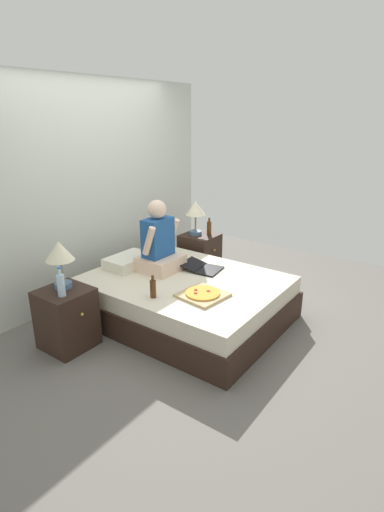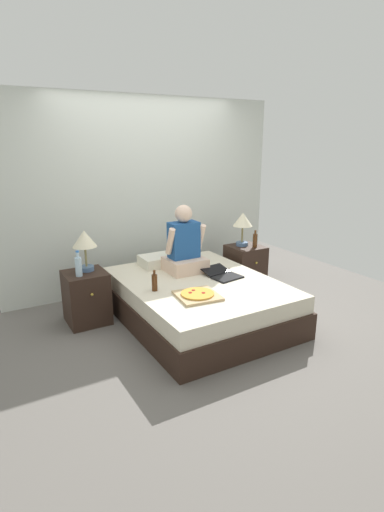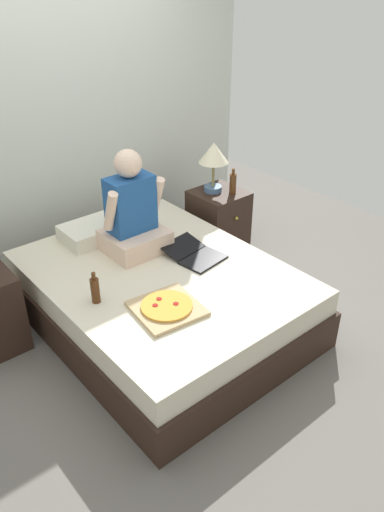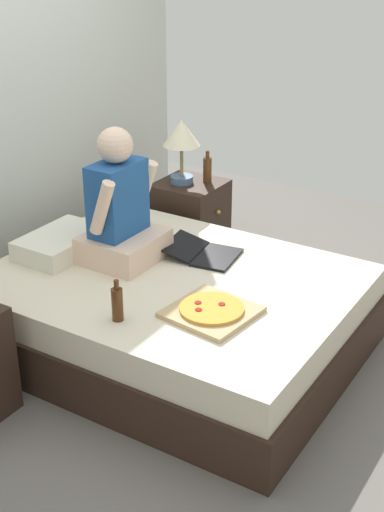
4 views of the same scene
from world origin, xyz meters
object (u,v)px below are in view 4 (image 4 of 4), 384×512
at_px(bed, 173,313).
at_px(nightstand_right, 190,221).
at_px(laptop, 206,254).
at_px(beer_bottle, 207,169).
at_px(person_seated, 120,212).
at_px(beer_bottle_on_bed, 117,303).
at_px(pizza_box, 212,311).
at_px(lamp_on_right_nightstand, 181,138).

relative_size(bed, nightstand_right, 3.48).
bearing_deg(bed, nightstand_right, 27.56).
xyz_separation_m(bed, laptop, (0.31, -0.03, 0.26)).
bearing_deg(bed, beer_bottle, 22.02).
height_order(person_seated, beer_bottle_on_bed, person_seated).
height_order(beer_bottle, laptop, beer_bottle).
xyz_separation_m(laptop, pizza_box, (-0.56, -0.37, -0.00)).
bearing_deg(beer_bottle_on_bed, bed, 3.58).
bearing_deg(beer_bottle_on_bed, pizza_box, -51.34).
distance_m(bed, lamp_on_right_nightstand, 1.40).
bearing_deg(pizza_box, lamp_on_right_nightstand, 37.86).
distance_m(bed, nightstand_right, 1.23).
distance_m(beer_bottle, laptop, 1.00).
bearing_deg(pizza_box, person_seated, 69.69).
distance_m(nightstand_right, pizza_box, 1.67).
height_order(bed, lamp_on_right_nightstand, lamp_on_right_nightstand).
xyz_separation_m(nightstand_right, beer_bottle_on_bed, (-1.63, -0.60, 0.27)).
distance_m(laptop, beer_bottle_on_bed, 0.86).
distance_m(person_seated, laptop, 0.56).
bearing_deg(laptop, beer_bottle_on_bed, -179.69).
relative_size(lamp_on_right_nightstand, beer_bottle, 1.96).
bearing_deg(person_seated, lamp_on_right_nightstand, 13.36).
height_order(pizza_box, beer_bottle_on_bed, beer_bottle_on_bed).
distance_m(beer_bottle, pizza_box, 1.67).
bearing_deg(beer_bottle, lamp_on_right_nightstand, 123.69).
height_order(bed, nightstand_right, nightstand_right).
xyz_separation_m(pizza_box, beer_bottle_on_bed, (-0.29, 0.37, 0.07)).
xyz_separation_m(person_seated, laptop, (0.27, -0.41, -0.27)).
relative_size(bed, pizza_box, 4.54).
height_order(nightstand_right, beer_bottle, beer_bottle).
distance_m(beer_bottle, beer_bottle_on_bed, 1.78).
bearing_deg(lamp_on_right_nightstand, beer_bottle_on_bed, -157.83).
distance_m(person_seated, beer_bottle_on_bed, 0.74).
xyz_separation_m(beer_bottle, person_seated, (-1.12, -0.09, 0.08)).
bearing_deg(nightstand_right, beer_bottle, -54.99).
bearing_deg(beer_bottle, laptop, -149.58).
height_order(nightstand_right, person_seated, person_seated).
relative_size(beer_bottle, pizza_box, 0.52).
bearing_deg(beer_bottle_on_bed, nightstand_right, 20.27).
relative_size(nightstand_right, person_seated, 0.74).
relative_size(bed, lamp_on_right_nightstand, 4.48).
xyz_separation_m(nightstand_right, laptop, (-0.78, -0.60, 0.20)).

